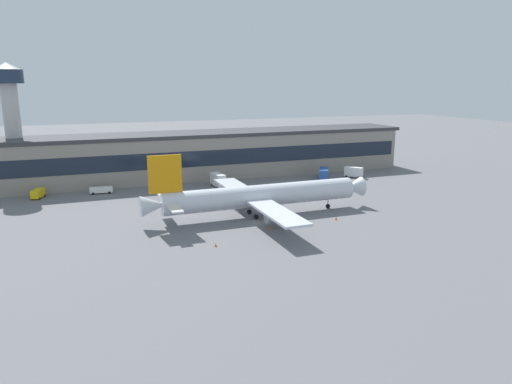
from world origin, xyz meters
name	(u,v)px	position (x,y,z in m)	size (l,w,h in m)	color
ground_plane	(257,223)	(0.00, 0.00, 0.00)	(600.00, 600.00, 0.00)	slate
terminal_building	(194,155)	(0.00, 58.52, 7.71)	(153.87, 19.15, 15.37)	gray
airliner	(258,196)	(2.71, 5.76, 4.97)	(57.18, 48.88, 16.16)	silver
control_tower	(11,112)	(-54.70, 62.30, 23.02)	(8.97, 8.97, 37.46)	#B7B7B2
fuel_truck	(324,173)	(40.05, 40.26, 1.88)	(6.53, 8.70, 3.35)	#2651A5
catering_truck	(218,180)	(2.96, 40.55, 2.29)	(3.21, 7.40, 4.15)	white
crew_van	(38,193)	(-48.48, 44.82, 1.46)	(3.71, 5.63, 2.55)	yellow
follow_me_car	(168,187)	(-12.40, 41.75, 1.09)	(4.79, 3.38, 1.85)	gray
belt_loader	(101,190)	(-31.74, 44.27, 1.15)	(6.57, 2.66, 1.95)	white
stair_truck	(353,172)	(50.52, 38.33, 1.98)	(5.56, 6.22, 3.55)	white
traffic_cone_0	(270,229)	(0.86, -5.62, 0.28)	(0.45, 0.45, 0.56)	#F2590C
traffic_cone_1	(336,218)	(18.53, -4.21, 0.37)	(0.59, 0.59, 0.73)	#F2590C
traffic_cone_2	(300,222)	(9.27, -3.73, 0.30)	(0.48, 0.48, 0.60)	#F2590C
traffic_cone_3	(216,245)	(-13.28, -11.77, 0.35)	(0.56, 0.56, 0.70)	#F2590C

